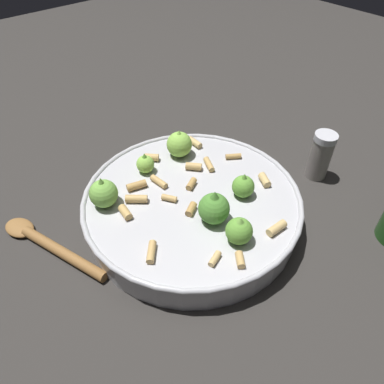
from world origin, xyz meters
The scene contains 4 objects.
ground_plane centered at (0.00, 0.00, 0.00)m, with size 2.40×2.40×0.00m, color #2D2B28.
cooking_pan centered at (0.00, 0.00, 0.03)m, with size 0.34×0.34×0.10m.
pepper_shaker centered at (0.24, -0.07, 0.05)m, with size 0.04×0.04×0.09m.
wooden_spoon centered at (-0.21, 0.10, 0.01)m, with size 0.09×0.20×0.02m.
Camera 1 is at (-0.26, -0.30, 0.44)m, focal length 33.63 mm.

